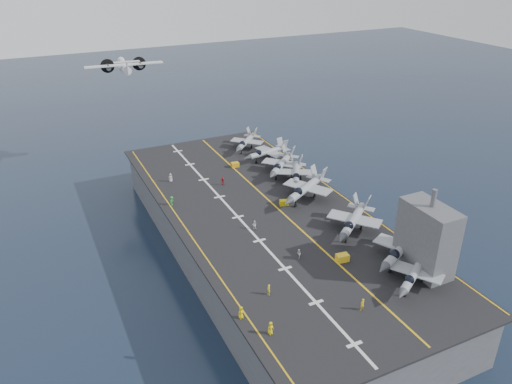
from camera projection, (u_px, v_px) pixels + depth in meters
name	position (u px, v px, depth m)	size (l,w,h in m)	color
ground	(264.00, 253.00, 108.14)	(500.00, 500.00, 0.00)	#142135
hull	(264.00, 233.00, 105.92)	(36.00, 90.00, 10.00)	#56595E
flight_deck	(264.00, 212.00, 103.61)	(38.00, 92.00, 0.40)	black
foul_line	(277.00, 208.00, 104.67)	(0.35, 90.00, 0.02)	gold
landing_centerline	(238.00, 217.00, 101.18)	(0.50, 90.00, 0.02)	silver
deck_edge_port	(186.00, 229.00, 96.92)	(0.25, 90.00, 0.02)	gold
deck_edge_stbd	(339.00, 194.00, 110.67)	(0.25, 90.00, 0.02)	gold
island_superstructure	(428.00, 231.00, 81.76)	(5.00, 10.00, 15.00)	#56595E
fighter_jet_0	(414.00, 273.00, 80.13)	(15.88, 14.44, 4.59)	gray
fighter_jet_1	(402.00, 248.00, 85.96)	(18.48, 16.12, 5.38)	#91989F
fighter_jet_2	(353.00, 220.00, 94.84)	(18.34, 17.56, 5.32)	gray
fighter_jet_4	(306.00, 187.00, 107.22)	(19.07, 17.26, 5.52)	#9299A0
fighter_jet_5	(296.00, 172.00, 115.36)	(14.45, 16.08, 4.65)	#8C949A
fighter_jet_6	(282.00, 163.00, 119.54)	(17.40, 17.22, 5.10)	#98A2A9
fighter_jet_7	(268.00, 151.00, 127.11)	(14.82, 11.36, 4.63)	#8C959C
fighter_jet_8	(246.00, 141.00, 133.84)	(15.36, 15.40, 4.53)	#929BA1
tow_cart_a	(342.00, 258.00, 86.84)	(2.35, 1.70, 1.31)	yellow
tow_cart_b	(284.00, 203.00, 105.67)	(2.12, 1.71, 1.10)	#CCB309
tow_cart_c	(235.00, 165.00, 123.84)	(2.01, 1.38, 1.16)	gold
crew_0	(271.00, 328.00, 70.34)	(1.40, 1.09, 2.06)	yellow
crew_1	(269.00, 290.00, 78.35)	(0.77, 1.13, 1.84)	yellow
crew_2	(254.00, 225.00, 96.58)	(1.31, 1.16, 1.83)	silver
crew_3	(172.00, 201.00, 105.48)	(1.33, 1.42, 1.98)	green
crew_4	(223.00, 181.00, 114.28)	(1.45, 1.41, 2.03)	red
crew_5	(171.00, 178.00, 115.98)	(1.44, 1.35, 2.00)	silver
crew_6	(362.00, 304.00, 75.00)	(1.35, 1.02, 2.05)	yellow
crew_7	(299.00, 254.00, 87.65)	(1.11, 1.23, 1.71)	silver
transport_plane	(125.00, 69.00, 137.46)	(22.30, 16.16, 5.00)	silver
crew_8	(241.00, 312.00, 73.32)	(1.40, 1.09, 2.06)	yellow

